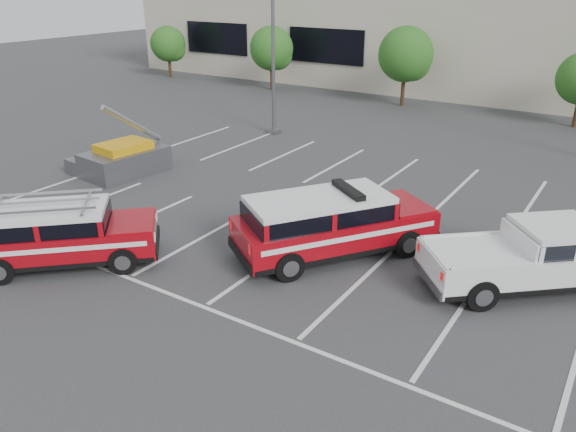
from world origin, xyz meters
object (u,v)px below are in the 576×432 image
object	(u,v)px
utility_rig	(122,160)
white_pickup	(535,262)
tree_left	(273,50)
light_pole_left	(273,29)
tree_mid_left	(407,56)
convention_building	(533,21)
ladder_suv	(62,239)
fire_chief_suv	(332,228)
tree_far_left	(169,45)

from	to	relation	value
utility_rig	white_pickup	bearing A→B (deg)	4.94
tree_left	light_pole_left	size ratio (longest dim) A/B	0.43
tree_mid_left	white_pickup	xyz separation A→B (m)	(11.52, -19.32, -2.34)
white_pickup	convention_building	bearing A→B (deg)	151.34
ladder_suv	tree_mid_left	bearing A→B (deg)	136.94
light_pole_left	fire_chief_suv	world-z (taller)	light_pole_left
tree_left	tree_mid_left	distance (m)	10.00
tree_left	utility_rig	xyz separation A→B (m)	(5.30, -18.85, -2.17)
white_pickup	utility_rig	size ratio (longest dim) A/B	1.54
fire_chief_suv	white_pickup	bearing A→B (deg)	48.34
convention_building	tree_mid_left	distance (m)	11.19
white_pickup	tree_mid_left	bearing A→B (deg)	169.70
tree_mid_left	ladder_suv	distance (m)	25.37
convention_building	utility_rig	bearing A→B (deg)	-108.86
tree_far_left	fire_chief_suv	world-z (taller)	tree_far_left
white_pickup	utility_rig	world-z (taller)	utility_rig
tree_mid_left	fire_chief_suv	xyz separation A→B (m)	(6.15, -20.60, -2.21)
fire_chief_suv	white_pickup	size ratio (longest dim) A/B	1.07
tree_mid_left	light_pole_left	world-z (taller)	light_pole_left
utility_rig	tree_left	bearing A→B (deg)	112.30
tree_far_left	tree_left	distance (m)	10.00
tree_far_left	ladder_suv	distance (m)	32.30
ladder_suv	utility_rig	world-z (taller)	utility_rig
tree_mid_left	ladder_suv	xyz separation A→B (m)	(0.06, -25.26, -2.26)
tree_far_left	white_pickup	xyz separation A→B (m)	(31.52, -19.32, -1.80)
convention_building	white_pickup	bearing A→B (deg)	-77.55
convention_building	tree_left	xyz separation A→B (m)	(-15.09, -9.82, -1.95)
tree_mid_left	light_pole_left	xyz separation A→B (m)	(-3.09, -10.05, 2.14)
ladder_suv	fire_chief_suv	bearing A→B (deg)	84.21
ladder_suv	tree_far_left	bearing A→B (deg)	175.25
light_pole_left	white_pickup	world-z (taller)	light_pole_left
white_pickup	fire_chief_suv	bearing A→B (deg)	-117.70
convention_building	fire_chief_suv	xyz separation A→B (m)	(1.06, -30.42, -3.88)
white_pickup	light_pole_left	bearing A→B (deg)	-163.52
fire_chief_suv	utility_rig	distance (m)	11.00
convention_building	utility_rig	xyz separation A→B (m)	(-9.79, -28.67, -4.12)
light_pole_left	utility_rig	xyz separation A→B (m)	(-1.61, -8.81, -4.59)
convention_building	fire_chief_suv	bearing A→B (deg)	-88.00
convention_building	ladder_suv	xyz separation A→B (m)	(-5.03, -35.08, -3.94)
utility_rig	tree_far_left	bearing A→B (deg)	135.66
convention_building	utility_rig	distance (m)	30.58
convention_building	fire_chief_suv	distance (m)	30.69
tree_far_left	light_pole_left	world-z (taller)	light_pole_left
convention_building	tree_mid_left	size ratio (longest dim) A/B	12.38
white_pickup	ladder_suv	bearing A→B (deg)	-103.72
ladder_suv	convention_building	bearing A→B (deg)	128.64
tree_left	tree_mid_left	bearing A→B (deg)	0.00
fire_chief_suv	tree_mid_left	bearing A→B (deg)	141.55
tree_left	light_pole_left	world-z (taller)	light_pole_left
convention_building	light_pole_left	distance (m)	21.49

